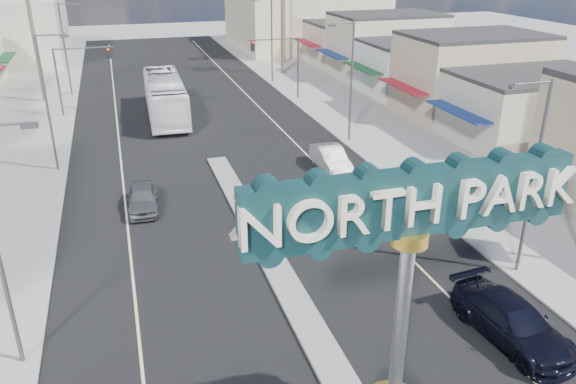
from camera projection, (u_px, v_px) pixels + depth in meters
ground at (214, 155)px, 40.76m from camera, size 160.00×160.00×0.00m
road at (214, 155)px, 40.76m from camera, size 20.00×120.00×0.01m
median_island at (274, 262)px, 26.72m from camera, size 1.30×30.00×0.16m
sidewalk_left at (3, 176)px, 36.95m from camera, size 8.00×120.00×0.12m
sidewalk_right at (388, 137)px, 44.53m from camera, size 8.00×120.00×0.12m
storefront_row_right at (422, 63)px, 57.44m from camera, size 12.00×42.00×6.00m
backdrop_far_right at (303, 19)px, 84.52m from camera, size 20.00×20.00×8.00m
gateway_sign at (404, 297)px, 13.85m from camera, size 8.20×1.50×9.15m
traffic_signal_left at (78, 67)px, 48.82m from camera, size 5.09×0.45×6.00m
traffic_signal_right at (280, 56)px, 53.79m from camera, size 5.09×0.45×6.00m
streetlight_l_near at (0, 239)px, 18.40m from camera, size 2.03×0.22×9.00m
streetlight_l_mid at (48, 97)px, 35.91m from camera, size 2.03×0.22×9.00m
streetlight_l_far at (66, 45)px, 55.18m from camera, size 2.03×0.22×9.00m
streetlight_r_near at (532, 171)px, 24.04m from camera, size 2.03×0.22×9.00m
streetlight_r_mid at (350, 77)px, 41.56m from camera, size 2.03×0.22×9.00m
streetlight_r_far at (270, 36)px, 60.82m from camera, size 2.03×0.22×9.00m
suv_right at (512, 321)px, 21.35m from camera, size 2.76×5.66×1.58m
car_parked_left at (143, 198)px, 32.06m from camera, size 1.91×4.25×1.42m
car_parked_right at (331, 158)px, 37.89m from camera, size 1.80×4.76×1.55m
city_bus at (165, 97)px, 49.27m from camera, size 3.47×13.23×3.66m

